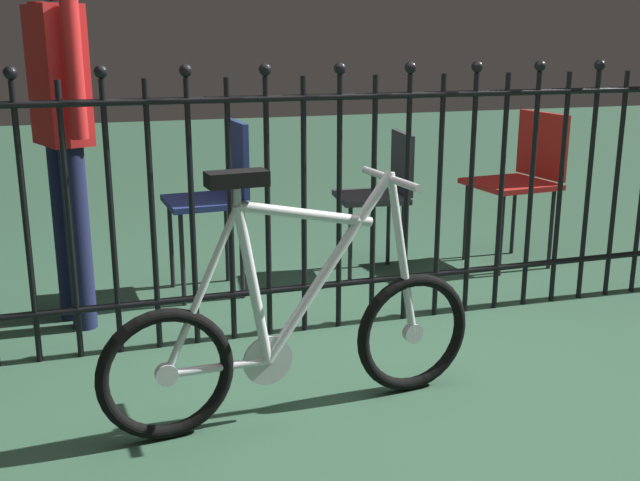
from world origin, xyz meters
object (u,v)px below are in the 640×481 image
object	(u,v)px
chair_red	(523,172)
person_visitor	(61,106)
bicycle	(297,333)
chair_charcoal	(383,188)
chair_navy	(218,188)

from	to	relation	value
chair_red	person_visitor	xyz separation A→B (m)	(-2.53, -0.24, 0.47)
bicycle	chair_red	world-z (taller)	bicycle
chair_charcoal	person_visitor	distance (m)	1.77
chair_charcoal	person_visitor	size ratio (longest dim) A/B	0.48
chair_charcoal	chair_red	bearing A→B (deg)	-3.70
chair_navy	person_visitor	world-z (taller)	person_visitor
chair_red	person_visitor	world-z (taller)	person_visitor
chair_red	person_visitor	bearing A→B (deg)	-174.57
person_visitor	chair_red	bearing A→B (deg)	5.43
bicycle	chair_charcoal	world-z (taller)	bicycle
chair_navy	person_visitor	bearing A→B (deg)	-160.73
chair_charcoal	chair_navy	world-z (taller)	chair_navy
chair_red	person_visitor	distance (m)	2.58
chair_charcoal	chair_navy	xyz separation A→B (m)	(-0.94, -0.04, 0.06)
chair_charcoal	chair_red	xyz separation A→B (m)	(0.86, -0.06, 0.05)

